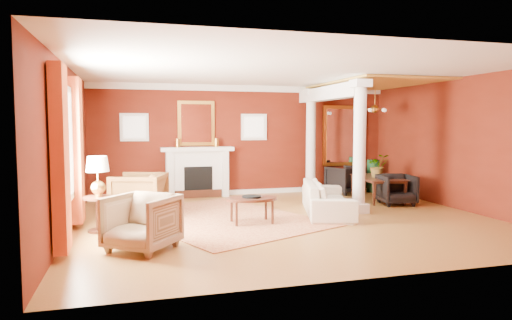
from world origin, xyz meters
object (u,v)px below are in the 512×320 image
object	(u,v)px
sofa	(327,193)
coffee_table	(252,200)
dining_table	(379,182)
armchair_stripe	(142,220)
armchair_leopard	(139,193)
side_table	(98,182)

from	to	relation	value
sofa	coffee_table	xyz separation A→B (m)	(-1.78, -0.52, 0.01)
sofa	dining_table	size ratio (longest dim) A/B	1.36
dining_table	armchair_stripe	bearing A→B (deg)	126.32
sofa	coffee_table	world-z (taller)	sofa
armchair_leopard	armchair_stripe	xyz separation A→B (m)	(-0.00, -2.48, -0.04)
armchair_leopard	dining_table	distance (m)	5.78
armchair_stripe	coffee_table	size ratio (longest dim) A/B	0.94
armchair_leopard	side_table	world-z (taller)	side_table
sofa	armchair_leopard	xyz separation A→B (m)	(-3.81, 0.63, 0.06)
side_table	coffee_table	bearing A→B (deg)	-1.39
coffee_table	dining_table	distance (m)	4.11
side_table	dining_table	xyz separation A→B (m)	(6.45, 1.70, -0.41)
armchair_leopard	side_table	size ratio (longest dim) A/B	0.75
dining_table	coffee_table	bearing A→B (deg)	123.43
armchair_leopard	dining_table	size ratio (longest dim) A/B	0.60
armchair_stripe	coffee_table	distance (m)	2.44
side_table	dining_table	bearing A→B (deg)	14.75
sofa	armchair_stripe	distance (m)	4.24
armchair_leopard	coffee_table	xyz separation A→B (m)	(2.04, -1.14, -0.05)
armchair_stripe	side_table	xyz separation A→B (m)	(-0.70, 1.40, 0.41)
armchair_stripe	coffee_table	world-z (taller)	armchair_stripe
side_table	armchair_leopard	bearing A→B (deg)	57.06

